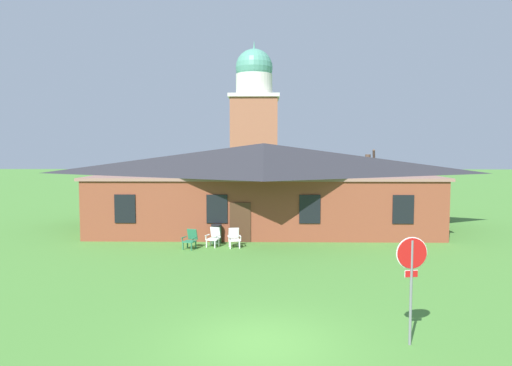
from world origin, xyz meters
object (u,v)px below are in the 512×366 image
(stop_sign, at_px, (412,269))
(lawn_chair_near_door, at_px, (214,237))
(lawn_chair_by_porch, at_px, (191,239))
(lawn_chair_left_end, at_px, (234,237))
(trash_bin, at_px, (216,234))

(stop_sign, height_order, lawn_chair_near_door, stop_sign)
(stop_sign, distance_m, lawn_chair_by_porch, 13.40)
(stop_sign, xyz_separation_m, lawn_chair_near_door, (-6.20, 11.73, -1.44))
(lawn_chair_near_door, relative_size, lawn_chair_left_end, 1.00)
(stop_sign, xyz_separation_m, lawn_chair_by_porch, (-7.28, 11.16, -1.44))
(stop_sign, bearing_deg, trash_bin, 116.11)
(stop_sign, relative_size, trash_bin, 2.79)
(trash_bin, bearing_deg, lawn_chair_near_door, -93.22)
(trash_bin, bearing_deg, lawn_chair_by_porch, -129.05)
(lawn_chair_by_porch, distance_m, trash_bin, 1.79)
(stop_sign, relative_size, lawn_chair_near_door, 2.85)
(lawn_chair_left_end, bearing_deg, lawn_chair_by_porch, -169.65)
(lawn_chair_left_end, bearing_deg, trash_bin, 134.43)
(trash_bin, bearing_deg, lawn_chair_left_end, -45.57)
(lawn_chair_by_porch, distance_m, lawn_chair_left_end, 2.15)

